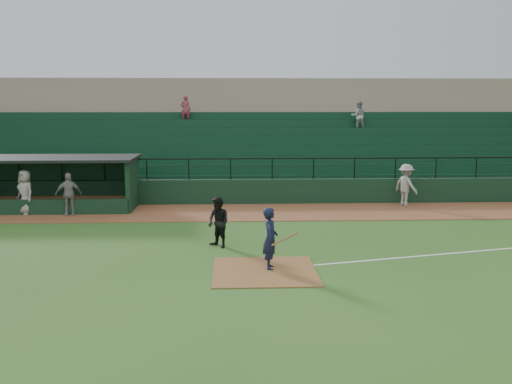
{
  "coord_description": "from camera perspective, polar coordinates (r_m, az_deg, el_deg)",
  "views": [
    {
      "loc": [
        -0.92,
        -16.93,
        4.87
      ],
      "look_at": [
        0.0,
        5.0,
        1.4
      ],
      "focal_mm": 39.91,
      "sensor_mm": 36.0,
      "label": 1
    }
  ],
  "objects": [
    {
      "name": "dugout_player_a",
      "position": [
        25.86,
        -18.28,
        -0.19
      ],
      "size": [
        1.15,
        0.66,
        1.84
      ],
      "primitive_type": "imported",
      "rotation": [
        0.0,
        0.0,
        0.21
      ],
      "color": "gray",
      "rests_on": "warning_track"
    },
    {
      "name": "umpire",
      "position": [
        19.26,
        -3.79,
        -3.05
      ],
      "size": [
        1.05,
        1.05,
        1.72
      ],
      "primitive_type": "imported",
      "rotation": [
        0.0,
        0.0,
        -0.82
      ],
      "color": "black",
      "rests_on": "ground"
    },
    {
      "name": "foul_line",
      "position": [
        20.78,
        23.2,
        -5.3
      ],
      "size": [
        17.49,
        4.44,
        0.01
      ],
      "primitive_type": "cube",
      "rotation": [
        0.0,
        0.0,
        0.24
      ],
      "color": "white",
      "rests_on": "ground"
    },
    {
      "name": "ground",
      "position": [
        17.64,
        0.69,
        -7.04
      ],
      "size": [
        90.0,
        90.0,
        0.0
      ],
      "primitive_type": "plane",
      "color": "#2C561C",
      "rests_on": "ground"
    },
    {
      "name": "home_plate_dirt",
      "position": [
        16.68,
        0.87,
        -7.94
      ],
      "size": [
        3.0,
        3.0,
        0.03
      ],
      "primitive_type": "cube",
      "color": "brown",
      "rests_on": "ground"
    },
    {
      "name": "dugout",
      "position": [
        28.14,
        -20.67,
        1.18
      ],
      "size": [
        8.9,
        3.2,
        2.42
      ],
      "color": "black",
      "rests_on": "ground"
    },
    {
      "name": "runner",
      "position": [
        27.63,
        14.81,
        0.68
      ],
      "size": [
        1.27,
        1.48,
        1.98
      ],
      "primitive_type": "imported",
      "rotation": [
        0.0,
        0.0,
        2.09
      ],
      "color": "#9D9893",
      "rests_on": "warning_track"
    },
    {
      "name": "batter_at_plate",
      "position": [
        16.7,
        1.45,
        -4.69
      ],
      "size": [
        1.03,
        0.71,
        1.85
      ],
      "color": "black",
      "rests_on": "ground"
    },
    {
      "name": "stadium_structure",
      "position": [
        33.5,
        -0.83,
        4.59
      ],
      "size": [
        38.0,
        13.08,
        6.4
      ],
      "color": "black",
      "rests_on": "ground"
    },
    {
      "name": "warning_track",
      "position": [
        25.41,
        -0.28,
        -2.03
      ],
      "size": [
        40.0,
        4.0,
        0.03
      ],
      "primitive_type": "cube",
      "color": "brown",
      "rests_on": "ground"
    },
    {
      "name": "dugout_player_b",
      "position": [
        26.72,
        -22.1,
        -0.01
      ],
      "size": [
        1.13,
        1.07,
        1.94
      ],
      "primitive_type": "imported",
      "rotation": [
        0.0,
        0.0,
        -0.66
      ],
      "color": "#A7A19D",
      "rests_on": "warning_track"
    }
  ]
}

